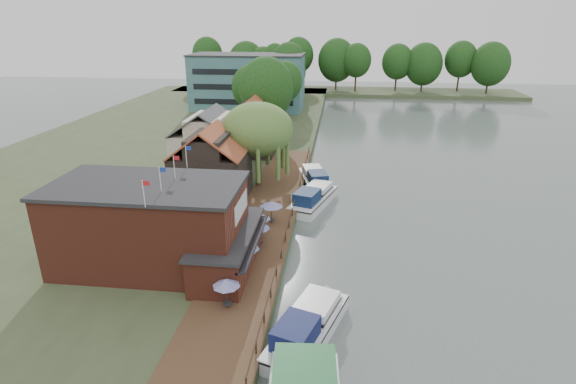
{
  "coord_description": "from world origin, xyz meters",
  "views": [
    {
      "loc": [
        -0.72,
        -33.02,
        20.49
      ],
      "look_at": [
        -6.0,
        12.0,
        3.0
      ],
      "focal_mm": 28.0,
      "sensor_mm": 36.0,
      "label": 1
    }
  ],
  "objects_px": {
    "cottage_a": "(211,164)",
    "willow": "(258,145)",
    "cruiser_0": "(307,323)",
    "swan": "(315,350)",
    "cottage_b": "(210,141)",
    "pub": "(173,226)",
    "umbrella_1": "(246,256)",
    "hotel_block": "(248,82)",
    "cottage_c": "(252,127)",
    "umbrella_4": "(271,212)",
    "cruiser_1": "(313,196)",
    "cruiser_2": "(315,177)",
    "umbrella_2": "(259,235)",
    "umbrella_3": "(259,225)",
    "umbrella_0": "(227,294)"
  },
  "relations": [
    {
      "from": "hotel_block",
      "to": "pub",
      "type": "bearing_deg",
      "value": -83.57
    },
    {
      "from": "umbrella_2",
      "to": "umbrella_3",
      "type": "bearing_deg",
      "value": 98.45
    },
    {
      "from": "umbrella_0",
      "to": "umbrella_3",
      "type": "relative_size",
      "value": 1.0
    },
    {
      "from": "umbrella_1",
      "to": "cottage_b",
      "type": "bearing_deg",
      "value": 111.89
    },
    {
      "from": "cottage_a",
      "to": "willow",
      "type": "relative_size",
      "value": 0.82
    },
    {
      "from": "hotel_block",
      "to": "cottage_a",
      "type": "relative_size",
      "value": 2.95
    },
    {
      "from": "pub",
      "to": "umbrella_1",
      "type": "bearing_deg",
      "value": -0.88
    },
    {
      "from": "pub",
      "to": "willow",
      "type": "bearing_deg",
      "value": 80.07
    },
    {
      "from": "willow",
      "to": "cruiser_1",
      "type": "bearing_deg",
      "value": -25.8
    },
    {
      "from": "umbrella_4",
      "to": "cruiser_0",
      "type": "distance_m",
      "value": 16.62
    },
    {
      "from": "umbrella_0",
      "to": "cruiser_1",
      "type": "distance_m",
      "value": 22.71
    },
    {
      "from": "cottage_b",
      "to": "cruiser_2",
      "type": "relative_size",
      "value": 0.96
    },
    {
      "from": "hotel_block",
      "to": "cruiser_1",
      "type": "relative_size",
      "value": 2.45
    },
    {
      "from": "cottage_a",
      "to": "cruiser_2",
      "type": "distance_m",
      "value": 14.73
    },
    {
      "from": "cruiser_1",
      "to": "swan",
      "type": "distance_m",
      "value": 24.96
    },
    {
      "from": "cottage_a",
      "to": "cruiser_1",
      "type": "relative_size",
      "value": 0.83
    },
    {
      "from": "umbrella_3",
      "to": "cruiser_2",
      "type": "distance_m",
      "value": 18.19
    },
    {
      "from": "cruiser_1",
      "to": "umbrella_1",
      "type": "bearing_deg",
      "value": -87.42
    },
    {
      "from": "pub",
      "to": "umbrella_4",
      "type": "relative_size",
      "value": 8.42
    },
    {
      "from": "willow",
      "to": "hotel_block",
      "type": "bearing_deg",
      "value": 102.71
    },
    {
      "from": "umbrella_3",
      "to": "cruiser_2",
      "type": "height_order",
      "value": "umbrella_3"
    },
    {
      "from": "cottage_a",
      "to": "willow",
      "type": "xyz_separation_m",
      "value": [
        4.5,
        5.0,
        0.96
      ]
    },
    {
      "from": "cottage_c",
      "to": "swan",
      "type": "bearing_deg",
      "value": -73.81
    },
    {
      "from": "umbrella_0",
      "to": "umbrella_1",
      "type": "xyz_separation_m",
      "value": [
        0.27,
        5.5,
        0.0
      ]
    },
    {
      "from": "cottage_b",
      "to": "cottage_c",
      "type": "height_order",
      "value": "same"
    },
    {
      "from": "umbrella_2",
      "to": "cruiser_0",
      "type": "distance_m",
      "value": 11.98
    },
    {
      "from": "cottage_b",
      "to": "umbrella_3",
      "type": "xyz_separation_m",
      "value": [
        10.12,
        -19.13,
        -2.96
      ]
    },
    {
      "from": "cottage_a",
      "to": "umbrella_1",
      "type": "relative_size",
      "value": 3.62
    },
    {
      "from": "umbrella_0",
      "to": "umbrella_1",
      "type": "height_order",
      "value": "same"
    },
    {
      "from": "cruiser_0",
      "to": "cottage_b",
      "type": "bearing_deg",
      "value": 134.6
    },
    {
      "from": "cottage_c",
      "to": "swan",
      "type": "xyz_separation_m",
      "value": [
        12.28,
        -42.28,
        -5.03
      ]
    },
    {
      "from": "cruiser_0",
      "to": "swan",
      "type": "bearing_deg",
      "value": -47.68
    },
    {
      "from": "umbrella_0",
      "to": "cottage_b",
      "type": "bearing_deg",
      "value": 107.77
    },
    {
      "from": "umbrella_0",
      "to": "swan",
      "type": "distance_m",
      "value": 7.31
    },
    {
      "from": "willow",
      "to": "swan",
      "type": "xyz_separation_m",
      "value": [
        8.78,
        -28.28,
        -5.99
      ]
    },
    {
      "from": "willow",
      "to": "umbrella_3",
      "type": "distance_m",
      "value": 14.89
    },
    {
      "from": "hotel_block",
      "to": "umbrella_1",
      "type": "xyz_separation_m",
      "value": [
        14.08,
        -71.09,
        -4.86
      ]
    },
    {
      "from": "pub",
      "to": "cruiser_0",
      "type": "bearing_deg",
      "value": -30.52
    },
    {
      "from": "cottage_a",
      "to": "willow",
      "type": "distance_m",
      "value": 6.8
    },
    {
      "from": "cottage_b",
      "to": "willow",
      "type": "bearing_deg",
      "value": -33.69
    },
    {
      "from": "pub",
      "to": "umbrella_2",
      "type": "xyz_separation_m",
      "value": [
        6.42,
        3.85,
        -2.36
      ]
    },
    {
      "from": "cottage_c",
      "to": "umbrella_4",
      "type": "xyz_separation_m",
      "value": [
        6.78,
        -25.01,
        -2.96
      ]
    },
    {
      "from": "cruiser_0",
      "to": "swan",
      "type": "height_order",
      "value": "cruiser_0"
    },
    {
      "from": "cruiser_0",
      "to": "hotel_block",
      "type": "bearing_deg",
      "value": 122.61
    },
    {
      "from": "umbrella_4",
      "to": "umbrella_3",
      "type": "bearing_deg",
      "value": -102.02
    },
    {
      "from": "swan",
      "to": "umbrella_2",
      "type": "bearing_deg",
      "value": 115.78
    },
    {
      "from": "umbrella_4",
      "to": "pub",
      "type": "bearing_deg",
      "value": -127.03
    },
    {
      "from": "swan",
      "to": "cottage_a",
      "type": "bearing_deg",
      "value": 119.7
    },
    {
      "from": "umbrella_1",
      "to": "umbrella_2",
      "type": "xyz_separation_m",
      "value": [
        0.34,
        3.95,
        0.0
      ]
    },
    {
      "from": "cruiser_2",
      "to": "umbrella_1",
      "type": "bearing_deg",
      "value": -114.77
    }
  ]
}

